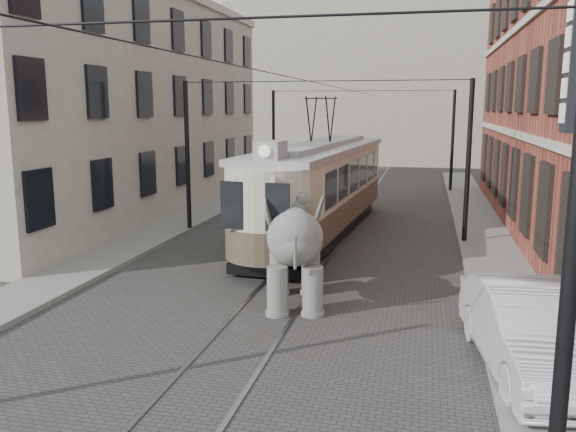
# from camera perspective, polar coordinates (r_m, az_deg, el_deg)

# --- Properties ---
(ground) EXTENTS (120.00, 120.00, 0.00)m
(ground) POSITION_cam_1_polar(r_m,az_deg,el_deg) (17.64, 0.31, -6.15)
(ground) COLOR #3C3937
(tram_rails) EXTENTS (1.54, 80.00, 0.02)m
(tram_rails) POSITION_cam_1_polar(r_m,az_deg,el_deg) (17.63, 0.31, -6.11)
(tram_rails) COLOR slate
(tram_rails) RESTS_ON ground
(sidewalk_right) EXTENTS (2.00, 60.00, 0.15)m
(sidewalk_right) POSITION_cam_1_polar(r_m,az_deg,el_deg) (17.38, 20.14, -6.79)
(sidewalk_right) COLOR slate
(sidewalk_right) RESTS_ON ground
(sidewalk_left) EXTENTS (2.00, 60.00, 0.15)m
(sidewalk_left) POSITION_cam_1_polar(r_m,az_deg,el_deg) (20.01, -18.23, -4.46)
(sidewalk_left) COLOR slate
(sidewalk_left) RESTS_ON ground
(stucco_building) EXTENTS (7.00, 24.00, 10.00)m
(stucco_building) POSITION_cam_1_polar(r_m,az_deg,el_deg) (30.30, -16.34, 9.92)
(stucco_building) COLOR gray
(stucco_building) RESTS_ON ground
(distant_block) EXTENTS (28.00, 10.00, 14.00)m
(distant_block) POSITION_cam_1_polar(r_m,az_deg,el_deg) (56.66, 9.37, 12.22)
(distant_block) COLOR gray
(distant_block) RESTS_ON ground
(catenary) EXTENTS (11.00, 30.20, 6.00)m
(catenary) POSITION_cam_1_polar(r_m,az_deg,el_deg) (21.95, 2.66, 5.08)
(catenary) COLOR black
(catenary) RESTS_ON ground
(tram) EXTENTS (3.79, 13.71, 5.37)m
(tram) POSITION_cam_1_polar(r_m,az_deg,el_deg) (23.46, 3.09, 4.65)
(tram) COLOR #C0B89B
(tram) RESTS_ON ground
(elephant) EXTENTS (3.31, 4.82, 2.69)m
(elephant) POSITION_cam_1_polar(r_m,az_deg,el_deg) (15.26, 0.67, -3.53)
(elephant) COLOR slate
(elephant) RESTS_ON ground
(parked_car) EXTENTS (2.48, 5.27, 1.67)m
(parked_car) POSITION_cam_1_polar(r_m,az_deg,el_deg) (12.43, 22.21, -10.05)
(parked_car) COLOR #B3B4B8
(parked_car) RESTS_ON ground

